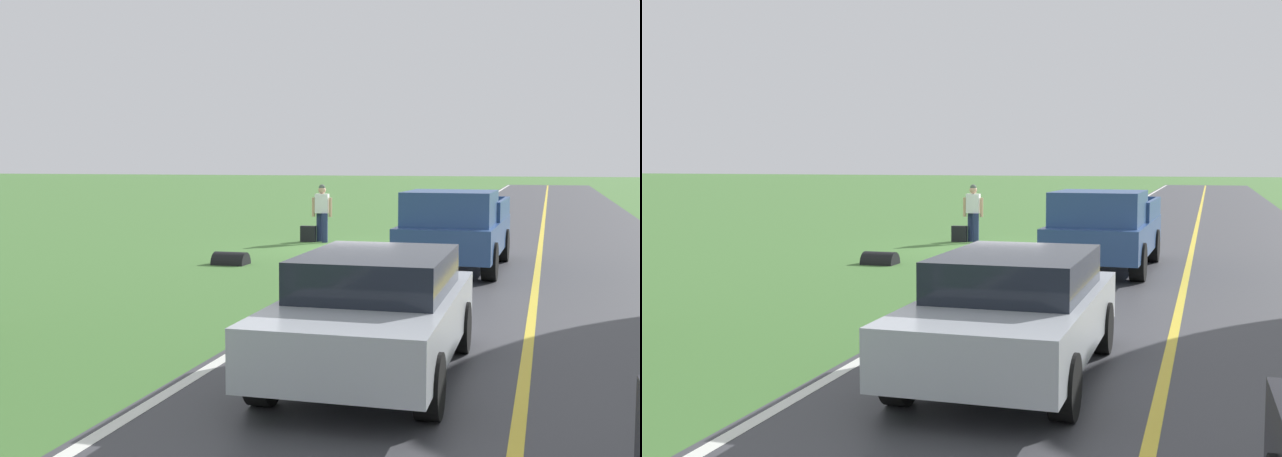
% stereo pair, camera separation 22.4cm
% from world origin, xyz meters
% --- Properties ---
extents(ground_plane, '(200.00, 200.00, 0.00)m').
position_xyz_m(ground_plane, '(0.00, 0.00, 0.00)').
color(ground_plane, '#427033').
extents(road_surface, '(7.65, 120.00, 0.00)m').
position_xyz_m(road_surface, '(-4.99, 0.00, 0.00)').
color(road_surface, '#3D3D42').
rests_on(road_surface, ground).
extents(lane_edge_line, '(0.16, 117.60, 0.00)m').
position_xyz_m(lane_edge_line, '(-1.34, 0.00, 0.01)').
color(lane_edge_line, silver).
rests_on(lane_edge_line, ground).
extents(lane_centre_line, '(0.14, 117.60, 0.00)m').
position_xyz_m(lane_centre_line, '(-4.99, 0.00, 0.01)').
color(lane_centre_line, gold).
rests_on(lane_centre_line, ground).
extents(hitchhiker_walking, '(0.62, 0.51, 1.75)m').
position_xyz_m(hitchhiker_walking, '(1.40, -1.75, 0.98)').
color(hitchhiker_walking, navy).
rests_on(hitchhiker_walking, ground).
extents(suitcase_carried, '(0.47, 0.22, 0.49)m').
position_xyz_m(suitcase_carried, '(1.81, -1.65, 0.24)').
color(suitcase_carried, black).
rests_on(suitcase_carried, ground).
extents(pickup_truck_passing, '(2.18, 5.44, 1.82)m').
position_xyz_m(pickup_truck_passing, '(-3.19, 3.37, 0.97)').
color(pickup_truck_passing, '#2D4C84').
rests_on(pickup_truck_passing, ground).
extents(sedan_ahead_same_lane, '(1.95, 4.41, 1.41)m').
position_xyz_m(sedan_ahead_same_lane, '(-3.31, 12.50, 0.75)').
color(sedan_ahead_same_lane, '#B2B7C1').
rests_on(sedan_ahead_same_lane, ground).
extents(drainage_culvert, '(0.80, 0.60, 0.60)m').
position_xyz_m(drainage_culvert, '(2.06, 3.87, 0.00)').
color(drainage_culvert, black).
rests_on(drainage_culvert, ground).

